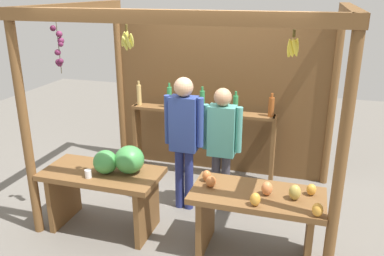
# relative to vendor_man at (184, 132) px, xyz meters

# --- Properties ---
(ground_plane) EXTENTS (12.00, 12.00, 0.00)m
(ground_plane) POSITION_rel_vendor_man_xyz_m (0.13, 0.13, -1.01)
(ground_plane) COLOR slate
(ground_plane) RESTS_ON ground
(market_stall) EXTENTS (3.24, 2.31, 2.45)m
(market_stall) POSITION_rel_vendor_man_xyz_m (0.12, 0.64, 0.43)
(market_stall) COLOR brown
(market_stall) RESTS_ON ground
(fruit_counter_left) EXTENTS (1.31, 0.64, 1.02)m
(fruit_counter_left) POSITION_rel_vendor_man_xyz_m (-0.65, -0.69, -0.38)
(fruit_counter_left) COLOR brown
(fruit_counter_left) RESTS_ON ground
(fruit_counter_right) EXTENTS (1.31, 0.64, 0.87)m
(fruit_counter_right) POSITION_rel_vendor_man_xyz_m (0.99, -0.70, -0.47)
(fruit_counter_right) COLOR brown
(fruit_counter_right) RESTS_ON ground
(bottle_shelf_unit) EXTENTS (2.08, 0.22, 1.36)m
(bottle_shelf_unit) POSITION_rel_vendor_man_xyz_m (-0.04, 0.95, -0.21)
(bottle_shelf_unit) COLOR brown
(bottle_shelf_unit) RESTS_ON ground
(vendor_man) EXTENTS (0.48, 0.23, 1.67)m
(vendor_man) POSITION_rel_vendor_man_xyz_m (0.00, 0.00, 0.00)
(vendor_man) COLOR navy
(vendor_man) RESTS_ON ground
(vendor_woman) EXTENTS (0.48, 0.21, 1.55)m
(vendor_woman) POSITION_rel_vendor_man_xyz_m (0.43, 0.12, -0.09)
(vendor_woman) COLOR #3D3A45
(vendor_woman) RESTS_ON ground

